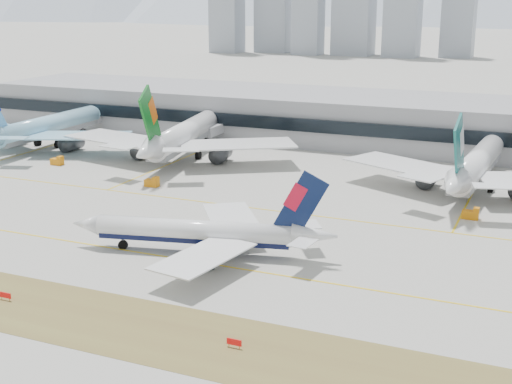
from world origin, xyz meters
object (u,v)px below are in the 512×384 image
at_px(taxiing_airliner, 203,233).
at_px(terminal, 379,120).
at_px(widebody_korean, 44,128).
at_px(widebody_eva, 183,137).
at_px(widebody_cathay, 475,167).

height_order(taxiing_airliner, terminal, taxiing_airliner).
relative_size(widebody_korean, widebody_eva, 0.94).
relative_size(widebody_eva, widebody_cathay, 1.07).
xyz_separation_m(taxiing_airliner, widebody_korean, (-90.63, 66.08, 2.09)).
distance_m(widebody_korean, widebody_eva, 48.35).
distance_m(widebody_korean, widebody_cathay, 131.38).
xyz_separation_m(taxiing_airliner, widebody_cathay, (40.75, 65.59, 2.04)).
height_order(widebody_eva, widebody_cathay, widebody_eva).
bearing_deg(terminal, widebody_korean, -152.52).
bearing_deg(taxiing_airliner, widebody_cathay, -134.62).
xyz_separation_m(widebody_eva, terminal, (46.81, 46.89, 0.80)).
relative_size(taxiing_airliner, terminal, 0.18).
distance_m(taxiing_airliner, widebody_eva, 80.70).
bearing_deg(widebody_eva, terminal, -54.86).
relative_size(taxiing_airliner, widebody_eva, 0.72).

